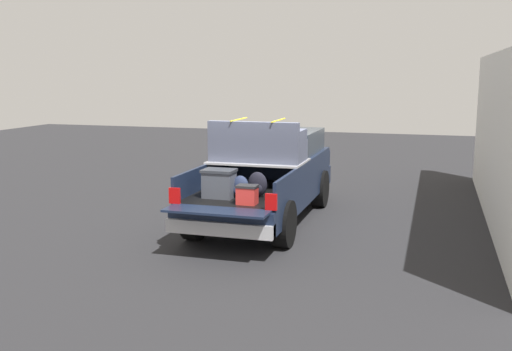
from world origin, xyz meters
name	(u,v)px	position (x,y,z in m)	size (l,w,h in m)	color
ground_plane	(264,221)	(0.00, 0.00, 0.00)	(40.00, 40.00, 0.00)	#262628
pickup_truck	(269,174)	(0.36, 0.00, 0.97)	(6.05, 2.06, 2.23)	#162138
building_facade	(501,139)	(1.37, -4.78, 1.80)	(10.55, 0.36, 3.60)	white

